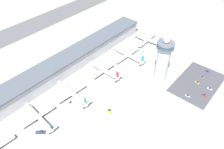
# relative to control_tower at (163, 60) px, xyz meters

# --- Properties ---
(ground_plane) EXTENTS (1000.00, 1000.00, 0.00)m
(ground_plane) POSITION_rel_control_tower_xyz_m (-60.60, 17.76, -24.26)
(ground_plane) COLOR gray
(terminal_building) EXTENTS (245.19, 25.00, 17.85)m
(terminal_building) POSITION_rel_control_tower_xyz_m (-60.60, 87.76, -15.24)
(terminal_building) COLOR #B2B2B7
(terminal_building) RESTS_ON ground
(runway_strip) EXTENTS (367.78, 44.00, 0.01)m
(runway_strip) POSITION_rel_control_tower_xyz_m (-60.60, 207.71, -24.26)
(runway_strip) COLOR #515154
(runway_strip) RESTS_ON ground
(control_tower) EXTENTS (17.32, 17.32, 51.04)m
(control_tower) POSITION_rel_control_tower_xyz_m (0.00, 0.00, 0.00)
(control_tower) COLOR #BCBCC1
(control_tower) RESTS_ON ground
(parking_lot_surface) EXTENTS (64.00, 40.00, 0.01)m
(parking_lot_surface) POSITION_rel_control_tower_xyz_m (19.43, -35.30, -24.26)
(parking_lot_surface) COLOR #424247
(parking_lot_surface) RESTS_ON ground
(airplane_gate_bravo) EXTENTS (33.71, 43.05, 11.85)m
(airplane_gate_bravo) POSITION_rel_control_tower_xyz_m (-119.40, 52.37, -19.90)
(airplane_gate_bravo) COLOR silver
(airplane_gate_bravo) RESTS_ON ground
(airplane_gate_charlie) EXTENTS (34.17, 44.76, 13.45)m
(airplane_gate_charlie) POSITION_rel_control_tower_xyz_m (-80.74, 51.32, -19.64)
(airplane_gate_charlie) COLOR white
(airplane_gate_charlie) RESTS_ON ground
(airplane_gate_delta) EXTENTS (31.85, 42.09, 13.69)m
(airplane_gate_delta) POSITION_rel_control_tower_xyz_m (-34.51, 51.06, -19.52)
(airplane_gate_delta) COLOR white
(airplane_gate_delta) RESTS_ON ground
(airplane_gate_echo) EXTENTS (40.65, 45.50, 13.31)m
(airplane_gate_echo) POSITION_rel_control_tower_xyz_m (6.86, 48.93, -20.11)
(airplane_gate_echo) COLOR white
(airplane_gate_echo) RESTS_ON ground
(airplane_gate_foxtrot) EXTENTS (39.85, 38.48, 13.92)m
(airplane_gate_foxtrot) POSITION_rel_control_tower_xyz_m (51.09, 50.11, -19.85)
(airplane_gate_foxtrot) COLOR silver
(airplane_gate_foxtrot) RESTS_ON ground
(service_truck_catering) EXTENTS (7.33, 8.13, 2.61)m
(service_truck_catering) POSITION_rel_control_tower_xyz_m (-126.77, 39.63, -23.36)
(service_truck_catering) COLOR black
(service_truck_catering) RESTS_ON ground
(service_truck_fuel) EXTENTS (4.37, 6.24, 2.80)m
(service_truck_fuel) POSITION_rel_control_tower_xyz_m (-71.26, 10.98, -23.29)
(service_truck_fuel) COLOR black
(service_truck_fuel) RESTS_ON ground
(service_truck_baggage) EXTENTS (4.89, 6.82, 3.06)m
(service_truck_baggage) POSITION_rel_control_tower_xyz_m (-88.82, 45.62, -23.20)
(service_truck_baggage) COLOR black
(service_truck_baggage) RESTS_ON ground
(car_yellow_taxi) EXTENTS (2.01, 4.74, 1.45)m
(car_yellow_taxi) POSITION_rel_control_tower_xyz_m (-5.59, -35.80, -23.70)
(car_yellow_taxi) COLOR black
(car_yellow_taxi) RESTS_ON ground
(car_red_hatchback) EXTENTS (1.92, 4.09, 1.45)m
(car_red_hatchback) POSITION_rel_control_tower_xyz_m (44.62, -35.47, -23.70)
(car_red_hatchback) COLOR black
(car_red_hatchback) RESTS_ON ground
(car_grey_coupe) EXTENTS (2.01, 4.59, 1.44)m
(car_grey_coupe) POSITION_rel_control_tower_xyz_m (18.92, -48.62, -23.71)
(car_grey_coupe) COLOR black
(car_grey_coupe) RESTS_ON ground
(car_silver_sedan) EXTENTS (2.02, 4.57, 1.46)m
(car_silver_sedan) POSITION_rel_control_tower_xyz_m (6.20, -48.12, -23.70)
(car_silver_sedan) COLOR black
(car_silver_sedan) RESTS_ON ground
(car_blue_compact) EXTENTS (1.97, 4.82, 1.45)m
(car_blue_compact) POSITION_rel_control_tower_xyz_m (19.54, -34.94, -23.70)
(car_blue_compact) COLOR black
(car_blue_compact) RESTS_ON ground
(car_maroon_suv) EXTENTS (1.86, 4.57, 1.36)m
(car_maroon_suv) POSITION_rel_control_tower_xyz_m (31.67, -35.15, -23.74)
(car_maroon_suv) COLOR black
(car_maroon_suv) RESTS_ON ground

